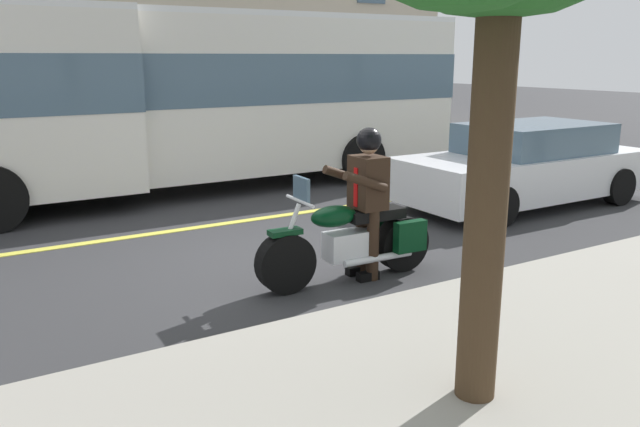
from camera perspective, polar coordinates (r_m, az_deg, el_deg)
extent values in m
plane|color=#333335|center=(8.06, -3.83, -4.18)|extent=(80.00, 80.00, 0.00)
cube|color=#9E998E|center=(4.84, 22.73, -17.32)|extent=(60.00, 5.00, 0.15)
cube|color=#E5DB4C|center=(9.81, -9.20, -1.00)|extent=(60.00, 0.16, 0.01)
cylinder|color=black|center=(6.88, -3.11, -4.49)|extent=(0.67, 0.22, 0.66)
cylinder|color=black|center=(7.65, 7.37, -2.67)|extent=(0.67, 0.22, 0.66)
cube|color=silver|center=(7.22, 2.59, -2.84)|extent=(0.57, 0.30, 0.32)
ellipsoid|color=black|center=(7.03, 1.24, -0.25)|extent=(0.57, 0.30, 0.24)
cube|color=black|center=(7.32, 4.95, -0.04)|extent=(0.71, 0.30, 0.12)
cube|color=black|center=(7.41, 8.10, -2.03)|extent=(0.40, 0.13, 0.36)
cube|color=black|center=(7.76, 6.15, -1.26)|extent=(0.40, 0.13, 0.36)
cylinder|color=silver|center=(6.81, -2.99, -2.31)|extent=(0.35, 0.06, 0.76)
cylinder|color=silver|center=(6.78, -1.82, 1.13)|extent=(0.06, 0.60, 0.04)
cube|color=black|center=(6.78, -3.15, -1.68)|extent=(0.37, 0.17, 0.06)
cylinder|color=silver|center=(7.30, 5.25, -4.01)|extent=(0.90, 0.11, 0.08)
cube|color=slate|center=(6.76, -1.68, 2.14)|extent=(0.05, 0.32, 0.28)
cylinder|color=black|center=(7.26, 4.77, -2.79)|extent=(0.14, 0.14, 0.84)
cube|color=black|center=(7.34, 4.32, -5.62)|extent=(0.26, 0.12, 0.10)
cylinder|color=black|center=(7.45, 3.75, -2.33)|extent=(0.14, 0.14, 0.84)
cube|color=black|center=(7.53, 3.32, -5.10)|extent=(0.26, 0.12, 0.10)
cube|color=black|center=(7.19, 4.35, 2.80)|extent=(0.33, 0.41, 0.60)
cube|color=red|center=(7.11, 3.27, 2.37)|extent=(0.03, 0.07, 0.44)
cylinder|color=black|center=(6.90, 4.12, 2.85)|extent=(0.55, 0.12, 0.28)
cylinder|color=black|center=(7.26, 2.22, 3.43)|extent=(0.55, 0.12, 0.28)
sphere|color=tan|center=(7.12, 4.41, 6.20)|extent=(0.22, 0.22, 0.22)
sphere|color=black|center=(7.11, 4.42, 6.60)|extent=(0.28, 0.28, 0.28)
cube|color=white|center=(12.32, -12.05, 10.24)|extent=(11.00, 2.50, 2.85)
cube|color=slate|center=(12.30, -12.13, 11.75)|extent=(11.04, 2.52, 0.90)
cube|color=white|center=(12.32, -12.41, 17.10)|extent=(11.00, 2.50, 0.10)
cylinder|color=black|center=(12.84, 3.72, 4.93)|extent=(1.00, 0.30, 1.00)
cylinder|color=black|center=(14.85, -1.59, 6.17)|extent=(1.00, 0.30, 1.00)
cube|color=white|center=(11.44, 17.80, 3.44)|extent=(4.60, 1.80, 0.70)
cube|color=slate|center=(11.51, 18.67, 6.20)|extent=(2.40, 1.60, 0.60)
cylinder|color=black|center=(9.87, 15.81, 0.62)|extent=(0.64, 0.22, 0.64)
cylinder|color=black|center=(11.07, 9.42, 2.37)|extent=(0.64, 0.22, 0.64)
cylinder|color=black|center=(12.12, 25.28, 2.21)|extent=(0.64, 0.22, 0.64)
cylinder|color=black|center=(13.11, 19.16, 3.57)|extent=(0.64, 0.22, 0.64)
cylinder|color=#42301E|center=(4.34, 14.76, 1.28)|extent=(0.28, 0.28, 2.87)
cube|color=slate|center=(21.86, 4.52, 12.56)|extent=(1.10, 0.06, 1.60)
cube|color=slate|center=(19.10, -10.08, 12.21)|extent=(1.10, 0.06, 1.60)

